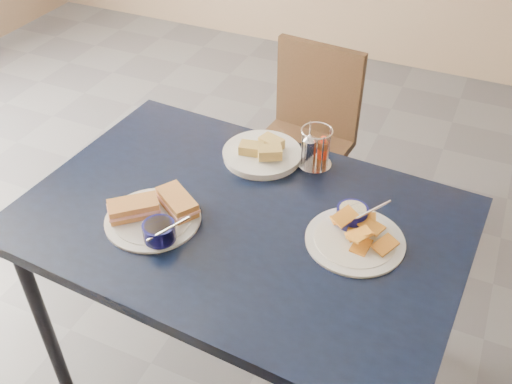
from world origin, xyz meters
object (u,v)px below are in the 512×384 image
at_px(sandwich_plate, 155,215).
at_px(plantain_plate, 355,231).
at_px(condiment_caddy, 314,150).
at_px(chair_far, 306,127).
at_px(dining_table, 241,232).
at_px(bread_basket, 263,153).

relative_size(sandwich_plate, plantain_plate, 1.10).
xyz_separation_m(sandwich_plate, condiment_caddy, (0.32, 0.45, 0.03)).
xyz_separation_m(sandwich_plate, plantain_plate, (0.54, 0.17, -0.01)).
bearing_deg(chair_far, dining_table, -82.16).
bearing_deg(dining_table, chair_far, 97.84).
xyz_separation_m(dining_table, chair_far, (-0.13, 0.93, -0.21)).
bearing_deg(condiment_caddy, chair_far, 111.04).
bearing_deg(sandwich_plate, condiment_caddy, 54.52).
relative_size(dining_table, sandwich_plate, 4.35).
xyz_separation_m(dining_table, plantain_plate, (0.32, 0.05, 0.08)).
bearing_deg(plantain_plate, chair_far, 117.24).
height_order(sandwich_plate, bread_basket, sandwich_plate).
height_order(dining_table, plantain_plate, plantain_plate).
bearing_deg(sandwich_plate, bread_basket, 69.50).
xyz_separation_m(chair_far, condiment_caddy, (0.23, -0.61, 0.33)).
bearing_deg(bread_basket, chair_far, 96.16).
xyz_separation_m(chair_far, bread_basket, (0.07, -0.64, 0.29)).
distance_m(bread_basket, condiment_caddy, 0.17).
bearing_deg(condiment_caddy, sandwich_plate, -125.48).
relative_size(plantain_plate, condiment_caddy, 2.02).
height_order(dining_table, chair_far, chair_far).
bearing_deg(plantain_plate, sandwich_plate, -162.01).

